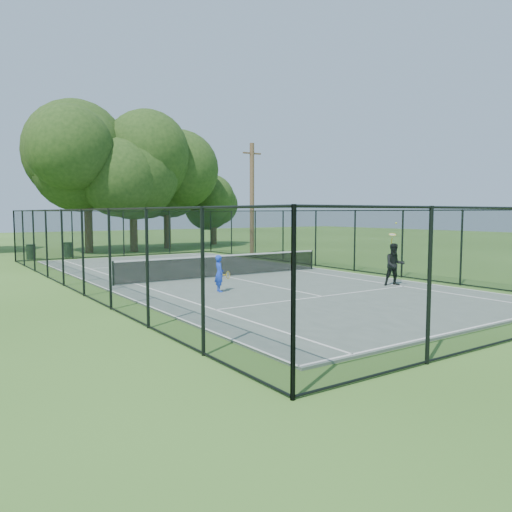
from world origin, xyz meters
TOP-DOWN VIEW (x-y plane):
  - ground at (0.00, 0.00)m, footprint 120.00×120.00m
  - tennis_court at (0.00, 0.00)m, footprint 11.00×24.00m
  - tennis_net at (0.00, 0.00)m, footprint 10.08×0.08m
  - fence at (0.00, 0.00)m, footprint 13.10×26.10m
  - tree_near_left at (-1.10, 17.09)m, footprint 7.96×7.96m
  - tree_near_mid at (1.97, 16.45)m, footprint 7.30×7.30m
  - tree_near_right at (5.49, 18.37)m, footprint 6.48×6.48m
  - tree_far_right at (10.90, 20.41)m, footprint 4.84×4.84m
  - trash_bin_left at (-5.44, 14.22)m, footprint 0.58×0.58m
  - trash_bin_right at (-3.22, 14.31)m, footprint 0.58×0.58m
  - utility_pole at (7.44, 9.00)m, footprint 1.40×0.30m
  - player_blue at (-2.35, -3.56)m, footprint 0.79×0.53m
  - player_black at (4.00, -6.04)m, footprint 1.00×0.96m

SIDE VIEW (x-z plane):
  - ground at x=0.00m, z-range 0.00..0.00m
  - tennis_court at x=0.00m, z-range 0.00..0.06m
  - trash_bin_left at x=-5.44m, z-range 0.01..0.93m
  - trash_bin_right at x=-3.22m, z-range 0.01..0.98m
  - tennis_net at x=0.00m, z-range 0.10..1.05m
  - player_blue at x=-2.35m, z-range 0.06..1.37m
  - player_black at x=4.00m, z-range -0.34..2.10m
  - fence at x=0.00m, z-range 0.00..3.00m
  - utility_pole at x=7.44m, z-range 0.06..7.51m
  - tree_far_right at x=10.90m, z-range 0.76..7.17m
  - tree_near_right at x=5.49m, z-range 1.21..10.15m
  - tree_near_mid at x=1.97m, z-range 1.11..10.66m
  - tree_near_left at x=-1.10m, z-range 1.20..11.59m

